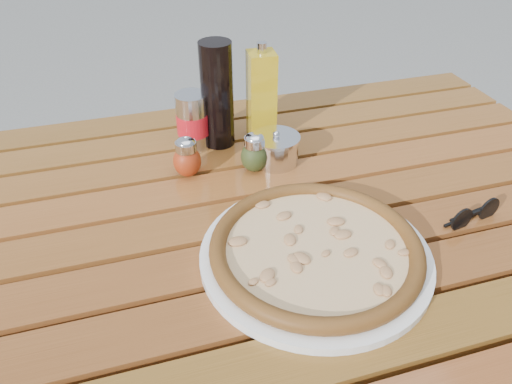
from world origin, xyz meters
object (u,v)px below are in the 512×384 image
object	(u,v)px
plate	(315,256)
soda_can	(193,122)
olive_oil_cruet	(261,96)
parmesan_tin	(276,149)
table	(259,244)
pepper_shaker	(187,157)
pizza	(316,248)
oregano_shaker	(255,153)
sunglasses	(474,215)
dark_bottle	(217,95)

from	to	relation	value
plate	soda_can	size ratio (longest dim) A/B	3.00
olive_oil_cruet	parmesan_tin	world-z (taller)	olive_oil_cruet
table	pepper_shaker	bearing A→B (deg)	122.06
plate	olive_oil_cruet	bearing A→B (deg)	84.98
pizza	pepper_shaker	world-z (taller)	pepper_shaker
oregano_shaker	parmesan_tin	xyz separation A→B (m)	(0.05, 0.01, -0.01)
table	pepper_shaker	distance (m)	0.22
soda_can	olive_oil_cruet	distance (m)	0.15
olive_oil_cruet	parmesan_tin	size ratio (longest dim) A/B	1.88
olive_oil_cruet	sunglasses	distance (m)	0.47
soda_can	parmesan_tin	distance (m)	0.18
sunglasses	oregano_shaker	bearing A→B (deg)	128.81
pizza	parmesan_tin	xyz separation A→B (m)	(0.03, 0.29, 0.01)
oregano_shaker	olive_oil_cruet	distance (m)	0.15
pizza	table	bearing A→B (deg)	109.32
plate	sunglasses	xyz separation A→B (m)	(0.29, 0.01, 0.01)
olive_oil_cruet	oregano_shaker	bearing A→B (deg)	-112.87
plate	dark_bottle	distance (m)	0.42
pepper_shaker	dark_bottle	distance (m)	0.15
soda_can	olive_oil_cruet	xyz separation A→B (m)	(0.15, -0.00, 0.04)
dark_bottle	soda_can	world-z (taller)	dark_bottle
oregano_shaker	olive_oil_cruet	world-z (taller)	olive_oil_cruet
olive_oil_cruet	plate	bearing A→B (deg)	-95.02
soda_can	olive_oil_cruet	size ratio (longest dim) A/B	0.57
dark_bottle	plate	bearing A→B (deg)	-81.57
table	olive_oil_cruet	bearing A→B (deg)	72.04
plate	olive_oil_cruet	size ratio (longest dim) A/B	1.71
table	sunglasses	xyz separation A→B (m)	(0.34, -0.13, 0.09)
olive_oil_cruet	parmesan_tin	xyz separation A→B (m)	(-0.00, -0.11, -0.07)
table	dark_bottle	size ratio (longest dim) A/B	6.36
soda_can	parmesan_tin	bearing A→B (deg)	-36.85
pepper_shaker	parmesan_tin	distance (m)	0.18
plate	sunglasses	world-z (taller)	sunglasses
sunglasses	olive_oil_cruet	bearing A→B (deg)	112.95
pizza	sunglasses	distance (m)	0.29
pepper_shaker	olive_oil_cruet	bearing A→B (deg)	29.40
pepper_shaker	dark_bottle	bearing A→B (deg)	49.90
oregano_shaker	sunglasses	distance (m)	0.41
pizza	oregano_shaker	distance (m)	0.27
table	parmesan_tin	world-z (taller)	parmesan_tin
dark_bottle	sunglasses	distance (m)	0.53
plate	pizza	size ratio (longest dim) A/B	1.02
pizza	sunglasses	xyz separation A→B (m)	(0.29, 0.01, -0.01)
plate	dark_bottle	bearing A→B (deg)	98.43
plate	soda_can	distance (m)	0.42
sunglasses	dark_bottle	bearing A→B (deg)	121.39
olive_oil_cruet	parmesan_tin	distance (m)	0.13
table	pizza	size ratio (longest dim) A/B	3.97
dark_bottle	parmesan_tin	distance (m)	0.16
pepper_shaker	dark_bottle	xyz separation A→B (m)	(0.09, 0.10, 0.07)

